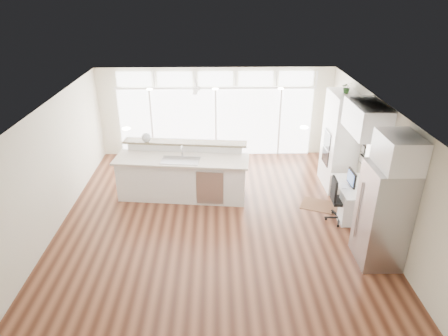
{
  "coord_description": "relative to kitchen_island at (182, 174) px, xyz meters",
  "views": [
    {
      "loc": [
        0.01,
        -7.64,
        4.99
      ],
      "look_at": [
        0.18,
        0.6,
        1.09
      ],
      "focal_mm": 32.0,
      "sensor_mm": 36.0,
      "label": 1
    }
  ],
  "objects": [
    {
      "name": "wall_front",
      "position": [
        0.84,
        -5.23,
        0.7
      ],
      "size": [
        7.0,
        0.04,
        2.7
      ],
      "primitive_type": "cube",
      "color": "beige",
      "rests_on": "floor"
    },
    {
      "name": "desk_nook",
      "position": [
        3.97,
        -0.93,
        -0.27
      ],
      "size": [
        0.72,
        1.3,
        0.76
      ],
      "primitive_type": "cube",
      "color": "white",
      "rests_on": "floor"
    },
    {
      "name": "monitor",
      "position": [
        3.89,
        -0.93,
        0.31
      ],
      "size": [
        0.08,
        0.47,
        0.39
      ],
      "primitive_type": "cube",
      "rotation": [
        0.0,
        0.0,
        0.01
      ],
      "color": "black",
      "rests_on": "desk_nook"
    },
    {
      "name": "wall_right",
      "position": [
        4.34,
        -1.23,
        0.7
      ],
      "size": [
        0.04,
        8.0,
        2.7
      ],
      "primitive_type": "cube",
      "color": "beige",
      "rests_on": "floor"
    },
    {
      "name": "fishbowl",
      "position": [
        -0.9,
        0.5,
        0.77
      ],
      "size": [
        0.29,
        0.29,
        0.24
      ],
      "primitive_type": "sphere",
      "rotation": [
        0.0,
        0.0,
        -0.21
      ],
      "color": "silver",
      "rests_on": "kitchen_island"
    },
    {
      "name": "desk_window",
      "position": [
        4.3,
        -0.93,
        0.9
      ],
      "size": [
        0.04,
        0.85,
        0.85
      ],
      "primitive_type": "cube",
      "color": "white",
      "rests_on": "wall_right"
    },
    {
      "name": "transom_row",
      "position": [
        0.84,
        2.71,
        1.73
      ],
      "size": [
        5.9,
        0.06,
        0.4
      ],
      "primitive_type": "cube",
      "color": "white",
      "rests_on": "wall_back"
    },
    {
      "name": "glass_wall",
      "position": [
        0.84,
        2.71,
        0.4
      ],
      "size": [
        5.8,
        0.06,
        2.08
      ],
      "primitive_type": "cube",
      "color": "white",
      "rests_on": "wall_back"
    },
    {
      "name": "wall_left",
      "position": [
        -2.66,
        -1.23,
        0.7
      ],
      "size": [
        0.04,
        8.0,
        2.7
      ],
      "primitive_type": "cube",
      "color": "beige",
      "rests_on": "floor"
    },
    {
      "name": "ceiling_fan",
      "position": [
        0.34,
        1.57,
        1.83
      ],
      "size": [
        1.16,
        1.16,
        0.32
      ],
      "primitive_type": "cube",
      "color": "white",
      "rests_on": "ceiling"
    },
    {
      "name": "refrigerator",
      "position": [
        3.95,
        -2.58,
        0.35
      ],
      "size": [
        0.76,
        0.9,
        2.0
      ],
      "primitive_type": "cube",
      "color": "#A8A8AD",
      "rests_on": "floor"
    },
    {
      "name": "rug",
      "position": [
        3.35,
        -0.52,
        -0.64
      ],
      "size": [
        1.03,
        0.9,
        0.01
      ],
      "primitive_type": "cube",
      "rotation": [
        0.0,
        0.0,
        -0.4
      ],
      "color": "#3A1F12",
      "rests_on": "floor"
    },
    {
      "name": "ceiling",
      "position": [
        0.84,
        -1.23,
        2.05
      ],
      "size": [
        7.0,
        8.0,
        0.02
      ],
      "primitive_type": "cube",
      "color": "white",
      "rests_on": "wall_back"
    },
    {
      "name": "kitchen_island",
      "position": [
        0.0,
        0.0,
        0.0
      ],
      "size": [
        3.38,
        1.58,
        1.3
      ],
      "primitive_type": "cube",
      "rotation": [
        0.0,
        0.0,
        -0.11
      ],
      "color": "white",
      "rests_on": "floor"
    },
    {
      "name": "framed_photos",
      "position": [
        4.3,
        -0.31,
        0.75
      ],
      "size": [
        0.06,
        0.22,
        0.8
      ],
      "primitive_type": "cube",
      "color": "black",
      "rests_on": "wall_right"
    },
    {
      "name": "keyboard",
      "position": [
        3.72,
        -0.93,
        0.12
      ],
      "size": [
        0.16,
        0.32,
        0.02
      ],
      "primitive_type": "cube",
      "rotation": [
        0.0,
        0.0,
        -0.16
      ],
      "color": "white",
      "rests_on": "desk_nook"
    },
    {
      "name": "upper_cabinets",
      "position": [
        4.01,
        -0.93,
        1.7
      ],
      "size": [
        0.64,
        1.3,
        0.64
      ],
      "primitive_type": "cube",
      "color": "white",
      "rests_on": "wall_right"
    },
    {
      "name": "potted_plant",
      "position": [
        4.01,
        0.57,
        1.96
      ],
      "size": [
        0.27,
        0.29,
        0.21
      ],
      "primitive_type": "imported",
      "rotation": [
        0.0,
        0.0,
        -0.09
      ],
      "color": "#295524",
      "rests_on": "oven_cabinet"
    },
    {
      "name": "floor",
      "position": [
        0.84,
        -1.23,
        -0.66
      ],
      "size": [
        7.0,
        8.0,
        0.02
      ],
      "primitive_type": "cube",
      "color": "#452215",
      "rests_on": "ground"
    },
    {
      "name": "wall_back",
      "position": [
        0.84,
        2.77,
        0.7
      ],
      "size": [
        7.0,
        0.04,
        2.7
      ],
      "primitive_type": "cube",
      "color": "beige",
      "rests_on": "floor"
    },
    {
      "name": "office_chair",
      "position": [
        3.65,
        -1.19,
        -0.12
      ],
      "size": [
        0.57,
        0.53,
        1.05
      ],
      "primitive_type": "cube",
      "rotation": [
        0.0,
        0.0,
        -0.05
      ],
      "color": "black",
      "rests_on": "floor"
    },
    {
      "name": "oven_cabinet",
      "position": [
        4.01,
        0.57,
        0.6
      ],
      "size": [
        0.64,
        1.2,
        2.5
      ],
      "primitive_type": "cube",
      "color": "white",
      "rests_on": "floor"
    },
    {
      "name": "fridge_cabinet",
      "position": [
        4.01,
        -2.58,
        1.65
      ],
      "size": [
        0.64,
        0.9,
        0.6
      ],
      "primitive_type": "cube",
      "color": "white",
      "rests_on": "wall_right"
    },
    {
      "name": "recessed_lights",
      "position": [
        0.84,
        -1.03,
        2.03
      ],
      "size": [
        3.4,
        3.0,
        0.02
      ],
      "primitive_type": "cube",
      "color": "white",
      "rests_on": "ceiling"
    }
  ]
}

